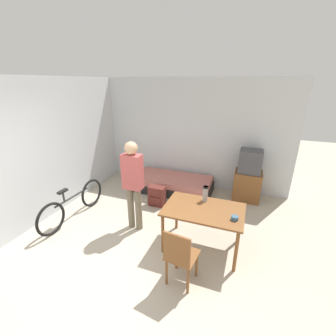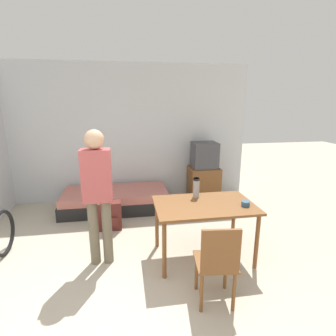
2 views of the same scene
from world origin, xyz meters
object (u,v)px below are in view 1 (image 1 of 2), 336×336
object	(u,v)px
daybed	(172,184)
person_standing	(133,180)
dining_table	(203,213)
tv	(248,177)
bicycle	(73,204)
thermos_flask	(205,193)
wooden_chair	(180,256)
backpack	(157,196)
mate_bowl	(235,218)

from	to	relation	value
daybed	person_standing	size ratio (longest dim) A/B	1.17
daybed	person_standing	bearing A→B (deg)	-94.38
dining_table	person_standing	size ratio (longest dim) A/B	0.74
tv	bicycle	size ratio (longest dim) A/B	0.70
person_standing	thermos_flask	bearing A→B (deg)	7.59
person_standing	thermos_flask	world-z (taller)	person_standing
daybed	wooden_chair	distance (m)	2.85
backpack	dining_table	bearing A→B (deg)	-38.59
tv	backpack	distance (m)	2.12
person_standing	dining_table	bearing A→B (deg)	-3.95
bicycle	mate_bowl	distance (m)	3.10
bicycle	backpack	xyz separation A→B (m)	(1.35, 1.05, -0.10)
person_standing	bicycle	bearing A→B (deg)	-173.19
tv	wooden_chair	xyz separation A→B (m)	(-0.73, -2.84, -0.05)
dining_table	person_standing	world-z (taller)	person_standing
dining_table	bicycle	world-z (taller)	dining_table
daybed	dining_table	xyz separation A→B (m)	(1.16, -1.79, 0.47)
wooden_chair	thermos_flask	world-z (taller)	thermos_flask
dining_table	person_standing	xyz separation A→B (m)	(-1.29, 0.09, 0.33)
wooden_chair	person_standing	xyz separation A→B (m)	(-1.17, 0.93, 0.49)
person_standing	backpack	xyz separation A→B (m)	(0.06, 0.90, -0.76)
daybed	person_standing	distance (m)	1.89
dining_table	wooden_chair	bearing A→B (deg)	-98.10
person_standing	daybed	bearing A→B (deg)	85.62
thermos_flask	mate_bowl	distance (m)	0.66
wooden_chair	person_standing	distance (m)	1.57
daybed	backpack	distance (m)	0.81
thermos_flask	backpack	size ratio (longest dim) A/B	0.58
thermos_flask	dining_table	bearing A→B (deg)	-81.78
daybed	mate_bowl	size ratio (longest dim) A/B	19.34
bicycle	backpack	size ratio (longest dim) A/B	3.77
backpack	wooden_chair	bearing A→B (deg)	-58.70
mate_bowl	person_standing	bearing A→B (deg)	172.50
daybed	wooden_chair	size ratio (longest dim) A/B	2.22
dining_table	wooden_chair	size ratio (longest dim) A/B	1.40
tv	mate_bowl	distance (m)	2.15
bicycle	daybed	bearing A→B (deg)	52.46
tv	person_standing	xyz separation A→B (m)	(-1.90, -1.90, 0.43)
person_standing	tv	bearing A→B (deg)	45.10
tv	person_standing	world-z (taller)	person_standing
daybed	backpack	world-z (taller)	backpack
tv	wooden_chair	bearing A→B (deg)	-104.40
bicycle	tv	bearing A→B (deg)	32.79
tv	bicycle	bearing A→B (deg)	-147.21
person_standing	mate_bowl	world-z (taller)	person_standing
bicycle	thermos_flask	size ratio (longest dim) A/B	6.47
person_standing	wooden_chair	bearing A→B (deg)	-38.66
wooden_chair	thermos_flask	xyz separation A→B (m)	(0.08, 1.10, 0.39)
tv	thermos_flask	world-z (taller)	tv
tv	wooden_chair	world-z (taller)	tv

